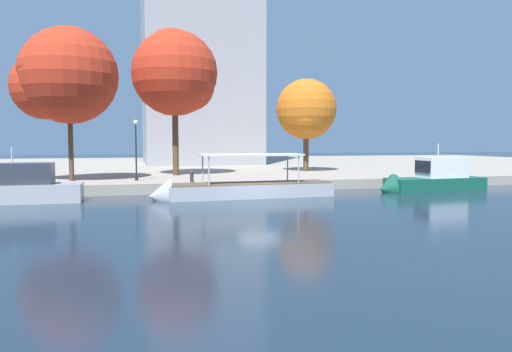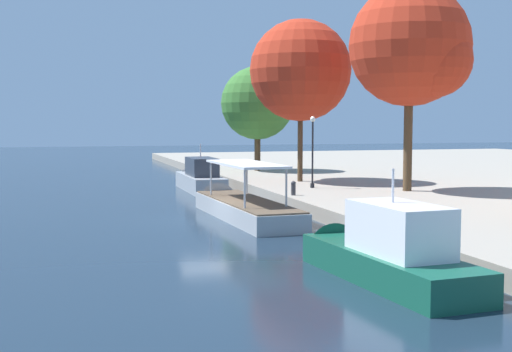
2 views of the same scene
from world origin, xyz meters
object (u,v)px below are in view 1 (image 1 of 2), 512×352
motor_yacht_0 (1,192)px  office_tower (199,4)px  tree_1 (306,112)px  tree_3 (176,72)px  tree_2 (61,77)px  motor_yacht_2 (430,182)px  tour_boat_1 (237,192)px  mooring_bollard_0 (192,176)px  lamp_post (136,147)px

motor_yacht_0 → office_tower: bearing=-116.7°
tree_1 → tree_3: tree_3 is taller
tree_1 → tree_2: (-22.08, -6.52, 1.89)m
motor_yacht_2 → office_tower: office_tower is taller
tree_1 → motor_yacht_2: bearing=-69.0°
tour_boat_1 → mooring_bollard_0: 4.75m
tour_boat_1 → motor_yacht_0: bearing=-5.3°
motor_yacht_0 → tree_2: tree_2 is taller
motor_yacht_0 → motor_yacht_2: size_ratio=1.05×
tree_1 → tree_3: (-13.04, -2.38, 3.14)m
mooring_bollard_0 → tree_3: tree_3 is taller
tour_boat_1 → motor_yacht_2: (15.38, 0.59, 0.26)m
motor_yacht_2 → tree_3: (-18.21, 11.08, 9.21)m
motor_yacht_0 → tree_2: 10.80m
tree_3 → office_tower: office_tower is taller
tour_boat_1 → tree_1: 18.48m
tour_boat_1 → tree_2: bearing=-34.8°
motor_yacht_0 → motor_yacht_2: motor_yacht_2 is taller
mooring_bollard_0 → tree_1: 17.20m
lamp_post → tree_2: tree_2 is taller
motor_yacht_2 → office_tower: size_ratio=0.20×
mooring_bollard_0 → tree_1: (12.77, 10.13, 5.50)m
tree_1 → tree_2: 23.10m
mooring_bollard_0 → motor_yacht_0: bearing=-165.4°
motor_yacht_2 → tour_boat_1: bearing=-2.2°
lamp_post → mooring_bollard_0: bearing=-34.5°
tree_2 → office_tower: office_tower is taller
tour_boat_1 → office_tower: size_ratio=0.28×
motor_yacht_0 → tree_3: (11.88, 10.91, 9.18)m
tree_1 → office_tower: (-7.79, 19.96, 15.24)m
motor_yacht_0 → office_tower: size_ratio=0.21×
motor_yacht_2 → tree_3: size_ratio=0.71×
motor_yacht_2 → motor_yacht_0: bearing=-4.7°
motor_yacht_2 → tree_1: 15.64m
tour_boat_1 → tree_3: (-2.84, 11.66, 9.47)m
tree_3 → office_tower: (5.25, 22.33, 12.09)m
tree_3 → tree_2: bearing=-155.4°
tour_boat_1 → lamp_post: size_ratio=2.70×
motor_yacht_0 → mooring_bollard_0: 12.56m
lamp_post → office_tower: size_ratio=0.10×
motor_yacht_2 → tree_2: 29.22m
mooring_bollard_0 → tree_3: size_ratio=0.07×
tree_1 → lamp_post: bearing=-156.0°
tour_boat_1 → mooring_bollard_0: (-2.57, 3.91, 0.83)m
tour_boat_1 → mooring_bollard_0: bearing=-59.2°
tour_boat_1 → motor_yacht_2: 15.39m
motor_yacht_2 → tree_2: tree_2 is taller
motor_yacht_0 → motor_yacht_2: 30.09m
motor_yacht_2 → mooring_bollard_0: motor_yacht_2 is taller
motor_yacht_2 → mooring_bollard_0: 18.26m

